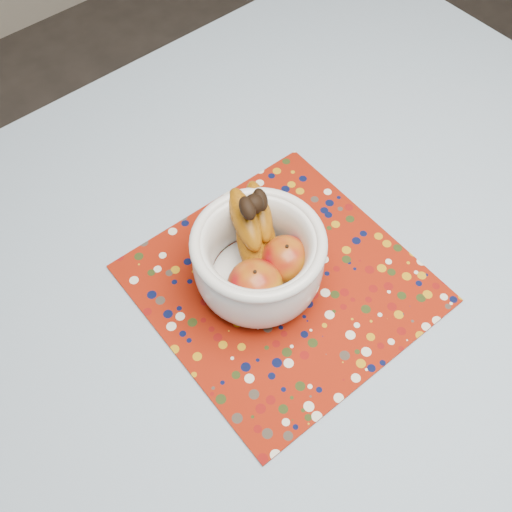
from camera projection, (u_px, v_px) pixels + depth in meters
name	position (u px, v px, depth m)	size (l,w,h in m)	color
table	(353.00, 319.00, 0.97)	(1.20, 1.20, 0.75)	brown
tablecloth	(360.00, 294.00, 0.90)	(1.32, 1.32, 0.01)	#6285A3
placemat	(281.00, 283.00, 0.90)	(0.38, 0.38, 0.00)	maroon
fruit_bowl	(259.00, 252.00, 0.85)	(0.20, 0.20, 0.16)	silver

